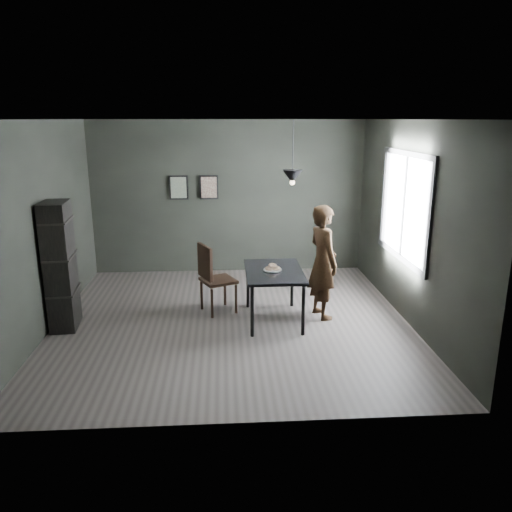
{
  "coord_description": "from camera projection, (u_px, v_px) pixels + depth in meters",
  "views": [
    {
      "loc": [
        -0.1,
        -6.67,
        2.81
      ],
      "look_at": [
        0.35,
        0.05,
        0.95
      ],
      "focal_mm": 35.0,
      "sensor_mm": 36.0,
      "label": 1
    }
  ],
  "objects": [
    {
      "name": "ceiling",
      "position": [
        229.0,
        119.0,
        6.43
      ],
      "size": [
        5.0,
        5.0,
        0.02
      ],
      "color": "silver",
      "rests_on": "ground"
    },
    {
      "name": "pendant_lamp",
      "position": [
        292.0,
        176.0,
        6.78
      ],
      "size": [
        0.28,
        0.28,
        0.86
      ],
      "color": "black",
      "rests_on": "ground"
    },
    {
      "name": "back_wall",
      "position": [
        228.0,
        198.0,
        9.2
      ],
      "size": [
        5.0,
        0.1,
        2.8
      ],
      "primitive_type": "cube",
      "color": "black",
      "rests_on": "ground"
    },
    {
      "name": "cafe_table",
      "position": [
        274.0,
        276.0,
        7.03
      ],
      "size": [
        0.8,
        1.2,
        0.75
      ],
      "color": "black",
      "rests_on": "ground"
    },
    {
      "name": "window_assembly",
      "position": [
        404.0,
        207.0,
        7.1
      ],
      "size": [
        0.04,
        1.96,
        1.56
      ],
      "color": "white",
      "rests_on": "ground"
    },
    {
      "name": "shelf_unit",
      "position": [
        60.0,
        266.0,
        6.76
      ],
      "size": [
        0.38,
        0.61,
        1.76
      ],
      "primitive_type": "cube",
      "rotation": [
        0.0,
        0.0,
        0.09
      ],
      "color": "black",
      "rests_on": "ground"
    },
    {
      "name": "wood_chair",
      "position": [
        212.0,
        274.0,
        7.34
      ],
      "size": [
        0.6,
        0.6,
        1.05
      ],
      "rotation": [
        0.0,
        0.0,
        0.43
      ],
      "color": "black",
      "rests_on": "ground"
    },
    {
      "name": "donut_pile",
      "position": [
        273.0,
        267.0,
        6.98
      ],
      "size": [
        0.22,
        0.17,
        0.09
      ],
      "rotation": [
        0.0,
        0.0,
        0.11
      ],
      "color": "beige",
      "rests_on": "white_plate"
    },
    {
      "name": "framed_print_left",
      "position": [
        179.0,
        188.0,
        9.06
      ],
      "size": [
        0.34,
        0.04,
        0.44
      ],
      "color": "black",
      "rests_on": "ground"
    },
    {
      "name": "white_plate",
      "position": [
        273.0,
        270.0,
        6.99
      ],
      "size": [
        0.23,
        0.23,
        0.01
      ],
      "primitive_type": "cylinder",
      "color": "white",
      "rests_on": "cafe_table"
    },
    {
      "name": "framed_print_right",
      "position": [
        209.0,
        187.0,
        9.1
      ],
      "size": [
        0.34,
        0.04,
        0.44
      ],
      "color": "black",
      "rests_on": "ground"
    },
    {
      "name": "ground",
      "position": [
        232.0,
        321.0,
        7.17
      ],
      "size": [
        5.0,
        5.0,
        0.0
      ],
      "primitive_type": "plane",
      "color": "#342F2D",
      "rests_on": "ground"
    },
    {
      "name": "woman",
      "position": [
        323.0,
        262.0,
        7.14
      ],
      "size": [
        0.56,
        0.7,
        1.66
      ],
      "primitive_type": "imported",
      "rotation": [
        0.0,
        0.0,
        1.87
      ],
      "color": "black",
      "rests_on": "ground"
    }
  ]
}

